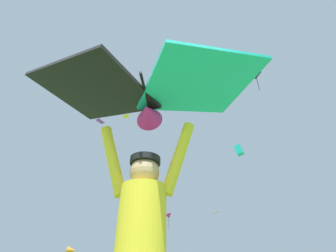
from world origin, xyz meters
TOP-DOWN VIEW (x-y plane):
  - held_stunt_kite at (0.36, 0.16)m, footprint 2.16×1.15m
  - distant_kite_yellow_low_right at (-6.72, 24.63)m, footprint 1.00×1.02m
  - distant_kite_teal_mid_right at (6.89, 24.19)m, footprint 1.12×1.03m
  - distant_kite_purple_overhead_distant at (-7.68, 18.92)m, footprint 0.77×0.78m
  - distant_kite_orange_far_center at (3.64, 24.69)m, footprint 0.64×0.67m
  - distant_kite_black_mid_left at (8.89, 19.18)m, footprint 1.62×1.73m
  - distant_kite_magenta_high_right at (-1.25, 26.16)m, footprint 0.92×0.90m

SIDE VIEW (x-z plane):
  - held_stunt_kite at x=0.36m, z-range 2.00..2.44m
  - distant_kite_orange_far_center at x=3.64m, z-range 7.17..7.46m
  - distant_kite_magenta_high_right at x=-1.25m, z-range 6.54..8.26m
  - distant_kite_teal_mid_right at x=6.89m, z-range 13.39..14.62m
  - distant_kite_purple_overhead_distant at x=-7.68m, z-range 14.97..15.28m
  - distant_kite_yellow_low_right at x=-6.72m, z-range 19.59..19.91m
  - distant_kite_black_mid_left at x=8.89m, z-range 19.20..21.91m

